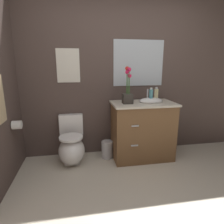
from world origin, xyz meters
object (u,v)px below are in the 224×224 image
at_px(lotion_bottle, 156,95).
at_px(trash_bin, 107,149).
at_px(vanity_cabinet, 142,130).
at_px(soap_bottle, 151,96).
at_px(toilet, 72,147).
at_px(flower_vase, 128,92).
at_px(toilet_paper_roll, 17,125).
at_px(wall_poster, 68,66).
at_px(wall_mirror, 139,63).

distance_m(lotion_bottle, trash_bin, 1.14).
xyz_separation_m(vanity_cabinet, soap_bottle, (0.10, -0.02, 0.53)).
distance_m(toilet, flower_vase, 1.16).
relative_size(trash_bin, toilet_paper_roll, 2.47).
bearing_deg(wall_poster, flower_vase, -21.01).
distance_m(soap_bottle, trash_bin, 1.07).
distance_m(flower_vase, wall_poster, 0.96).
relative_size(wall_mirror, toilet_paper_roll, 7.27).
relative_size(vanity_cabinet, soap_bottle, 4.80).
height_order(soap_bottle, wall_poster, wall_poster).
bearing_deg(lotion_bottle, flower_vase, -167.80).
height_order(wall_mirror, toilet_paper_roll, wall_mirror).
bearing_deg(lotion_bottle, wall_mirror, 136.95).
xyz_separation_m(vanity_cabinet, trash_bin, (-0.54, 0.07, -0.31)).
distance_m(toilet, toilet_paper_roll, 0.81).
bearing_deg(wall_mirror, toilet_paper_roll, -165.05).
height_order(trash_bin, wall_mirror, wall_mirror).
bearing_deg(vanity_cabinet, flower_vase, -174.48).
height_order(toilet, lotion_bottle, lotion_bottle).
bearing_deg(trash_bin, toilet, -175.30).
bearing_deg(lotion_bottle, toilet_paper_roll, -172.78).
distance_m(wall_poster, toilet_paper_roll, 1.09).
bearing_deg(wall_poster, trash_bin, -22.40).
bearing_deg(trash_bin, vanity_cabinet, -7.47).
relative_size(toilet, wall_poster, 1.41).
relative_size(wall_poster, toilet_paper_roll, 4.45).
distance_m(vanity_cabinet, trash_bin, 0.63).
xyz_separation_m(trash_bin, wall_poster, (-0.54, 0.22, 1.28)).
bearing_deg(trash_bin, wall_mirror, 22.51).
xyz_separation_m(toilet, flower_vase, (0.83, -0.05, 0.80)).
height_order(vanity_cabinet, flower_vase, flower_vase).
distance_m(toilet, soap_bottle, 1.40).
distance_m(soap_bottle, wall_mirror, 0.57).
distance_m(wall_poster, wall_mirror, 1.08).
bearing_deg(lotion_bottle, soap_bottle, -141.00).
relative_size(toilet, vanity_cabinet, 0.65).
height_order(vanity_cabinet, trash_bin, vanity_cabinet).
distance_m(trash_bin, wall_poster, 1.40).
distance_m(soap_bottle, lotion_bottle, 0.16).
relative_size(vanity_cabinet, lotion_bottle, 4.97).
relative_size(flower_vase, toilet_paper_roll, 4.78).
relative_size(trash_bin, wall_poster, 0.56).
distance_m(toilet, wall_poster, 1.20).
bearing_deg(soap_bottle, flower_vase, -179.49).
bearing_deg(wall_poster, toilet, -90.00).
xyz_separation_m(toilet, wall_poster, (0.00, 0.27, 1.17)).
xyz_separation_m(soap_bottle, toilet_paper_roll, (-1.84, -0.15, -0.30)).
height_order(wall_poster, wall_mirror, wall_mirror).
xyz_separation_m(vanity_cabinet, wall_mirror, (-0.00, 0.29, 1.00)).
xyz_separation_m(toilet, toilet_paper_roll, (-0.66, -0.20, 0.44)).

